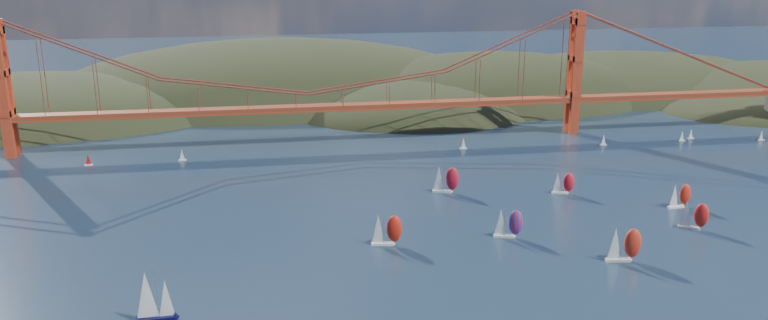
{
  "coord_description": "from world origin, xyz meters",
  "views": [
    {
      "loc": [
        -20.71,
        -134.43,
        81.91
      ],
      "look_at": [
        17.75,
        90.0,
        16.96
      ],
      "focal_mm": 35.0,
      "sensor_mm": 36.0,
      "label": 1
    }
  ],
  "objects_px": {
    "racer_0": "(386,229)",
    "racer_2": "(693,215)",
    "racer_5": "(445,179)",
    "racer_3": "(563,183)",
    "racer_rwb": "(508,223)",
    "sloop_navy": "(152,297)",
    "racer_4": "(680,195)",
    "racer_1": "(623,244)"
  },
  "relations": [
    {
      "from": "racer_1",
      "to": "racer_5",
      "type": "height_order",
      "value": "racer_1"
    },
    {
      "from": "sloop_navy",
      "to": "racer_rwb",
      "type": "distance_m",
      "value": 102.03
    },
    {
      "from": "racer_1",
      "to": "racer_rwb",
      "type": "xyz_separation_m",
      "value": [
        -25.03,
        21.8,
        -0.46
      ]
    },
    {
      "from": "racer_1",
      "to": "racer_2",
      "type": "bearing_deg",
      "value": 38.64
    },
    {
      "from": "racer_1",
      "to": "racer_2",
      "type": "height_order",
      "value": "racer_1"
    },
    {
      "from": "sloop_navy",
      "to": "racer_4",
      "type": "relative_size",
      "value": 1.51
    },
    {
      "from": "racer_1",
      "to": "racer_2",
      "type": "relative_size",
      "value": 1.11
    },
    {
      "from": "racer_5",
      "to": "racer_0",
      "type": "bearing_deg",
      "value": -105.93
    },
    {
      "from": "racer_4",
      "to": "racer_5",
      "type": "relative_size",
      "value": 0.86
    },
    {
      "from": "sloop_navy",
      "to": "racer_2",
      "type": "relative_size",
      "value": 1.41
    },
    {
      "from": "racer_1",
      "to": "racer_5",
      "type": "distance_m",
      "value": 73.29
    },
    {
      "from": "racer_1",
      "to": "racer_0",
      "type": "bearing_deg",
      "value": 168.17
    },
    {
      "from": "racer_4",
      "to": "racer_5",
      "type": "height_order",
      "value": "racer_5"
    },
    {
      "from": "racer_2",
      "to": "racer_5",
      "type": "relative_size",
      "value": 0.92
    },
    {
      "from": "sloop_navy",
      "to": "racer_3",
      "type": "bearing_deg",
      "value": 26.11
    },
    {
      "from": "racer_rwb",
      "to": "racer_0",
      "type": "bearing_deg",
      "value": -165.54
    },
    {
      "from": "racer_0",
      "to": "racer_rwb",
      "type": "distance_m",
      "value": 36.05
    },
    {
      "from": "sloop_navy",
      "to": "racer_5",
      "type": "bearing_deg",
      "value": 39.02
    },
    {
      "from": "racer_0",
      "to": "racer_5",
      "type": "distance_m",
      "value": 51.91
    },
    {
      "from": "racer_4",
      "to": "racer_rwb",
      "type": "height_order",
      "value": "racer_rwb"
    },
    {
      "from": "racer_4",
      "to": "racer_2",
      "type": "bearing_deg",
      "value": -114.47
    },
    {
      "from": "racer_3",
      "to": "racer_4",
      "type": "xyz_separation_m",
      "value": [
        31.81,
        -19.91,
        0.19
      ]
    },
    {
      "from": "racer_3",
      "to": "racer_rwb",
      "type": "distance_m",
      "value": 47.63
    },
    {
      "from": "racer_0",
      "to": "racer_3",
      "type": "height_order",
      "value": "racer_0"
    },
    {
      "from": "racer_2",
      "to": "racer_rwb",
      "type": "height_order",
      "value": "racer_rwb"
    },
    {
      "from": "sloop_navy",
      "to": "racer_3",
      "type": "relative_size",
      "value": 1.58
    },
    {
      "from": "sloop_navy",
      "to": "racer_1",
      "type": "height_order",
      "value": "sloop_navy"
    },
    {
      "from": "racer_5",
      "to": "racer_rwb",
      "type": "distance_m",
      "value": 44.45
    },
    {
      "from": "racer_3",
      "to": "racer_4",
      "type": "relative_size",
      "value": 0.96
    },
    {
      "from": "racer_0",
      "to": "racer_1",
      "type": "height_order",
      "value": "racer_1"
    },
    {
      "from": "racer_1",
      "to": "racer_3",
      "type": "bearing_deg",
      "value": 91.3
    },
    {
      "from": "racer_5",
      "to": "racer_rwb",
      "type": "bearing_deg",
      "value": -62.84
    },
    {
      "from": "racer_0",
      "to": "racer_1",
      "type": "xyz_separation_m",
      "value": [
        61.09,
        -22.07,
        0.25
      ]
    },
    {
      "from": "racer_3",
      "to": "racer_4",
      "type": "bearing_deg",
      "value": -17.49
    },
    {
      "from": "racer_4",
      "to": "sloop_navy",
      "type": "bearing_deg",
      "value": -167.53
    },
    {
      "from": "sloop_navy",
      "to": "racer_rwb",
      "type": "xyz_separation_m",
      "value": [
        95.72,
        35.28,
        -1.38
      ]
    },
    {
      "from": "racer_5",
      "to": "sloop_navy",
      "type": "bearing_deg",
      "value": -120.91
    },
    {
      "from": "racer_0",
      "to": "racer_2",
      "type": "distance_m",
      "value": 93.31
    },
    {
      "from": "racer_3",
      "to": "sloop_navy",
      "type": "bearing_deg",
      "value": -136.43
    },
    {
      "from": "sloop_navy",
      "to": "racer_1",
      "type": "distance_m",
      "value": 121.51
    },
    {
      "from": "racer_0",
      "to": "racer_2",
      "type": "relative_size",
      "value": 1.06
    },
    {
      "from": "racer_1",
      "to": "racer_4",
      "type": "height_order",
      "value": "racer_1"
    }
  ]
}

